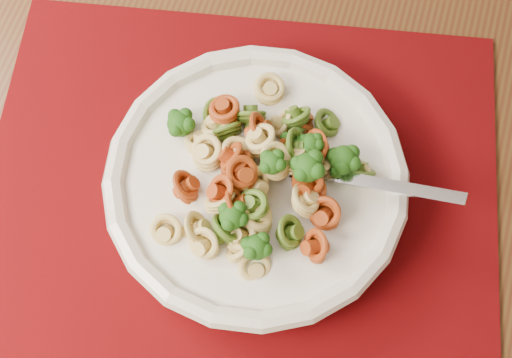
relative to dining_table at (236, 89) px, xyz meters
The scene contains 5 objects.
dining_table is the anchor object (origin of this frame).
placemat 0.18m from the dining_table, 53.19° to the right, with size 0.48×0.37×0.00m, color #550403.
pasta_bowl 0.21m from the dining_table, 48.08° to the right, with size 0.27×0.27×0.05m.
pasta_broccoli_heap 0.21m from the dining_table, 48.08° to the right, with size 0.23×0.23×0.06m, color #DABF6B, non-canonical shape.
fork 0.22m from the dining_table, 32.14° to the right, with size 0.19×0.02×0.01m, color silver, non-canonical shape.
Camera 1 is at (0.85, 0.41, 1.34)m, focal length 50.00 mm.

